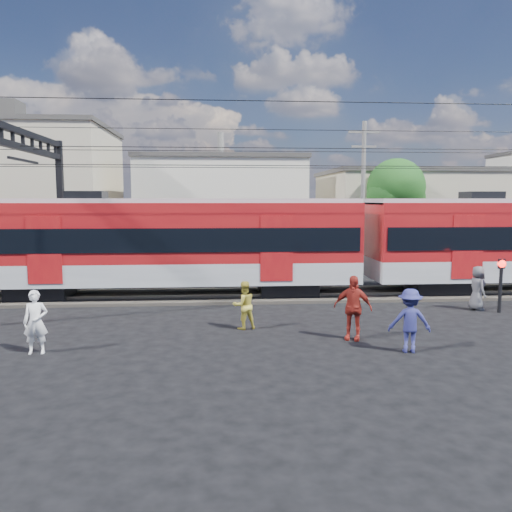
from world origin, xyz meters
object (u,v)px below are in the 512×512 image
Objects in this scene: pedestrian_a at (36,322)px; crossing_signal at (501,275)px; pedestrian_c at (410,321)px; commuter_train at (171,241)px.

crossing_signal is at bearing 7.57° from pedestrian_a.
pedestrian_c is at bearing -9.98° from pedestrian_a.
commuter_train is at bearing -38.09° from pedestrian_c.
pedestrian_a is at bearing -165.95° from crossing_signal.
commuter_train is 8.23m from pedestrian_a.
pedestrian_a is 0.99× the size of pedestrian_c.
crossing_signal reaches higher than pedestrian_c.
pedestrian_c is at bearing -48.83° from commuter_train.
pedestrian_c reaches higher than pedestrian_a.
pedestrian_a is 15.66m from crossing_signal.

